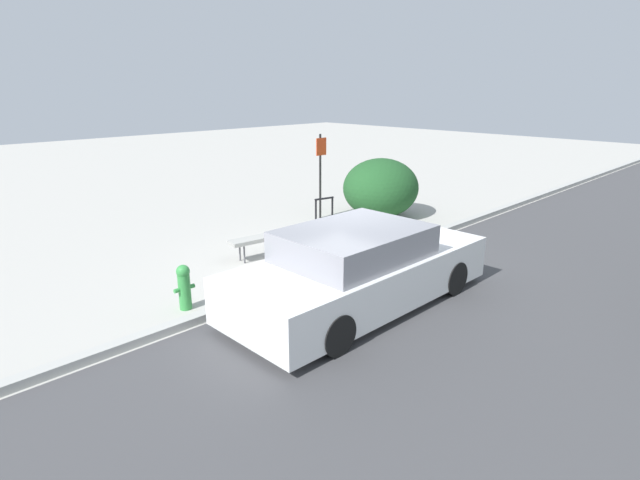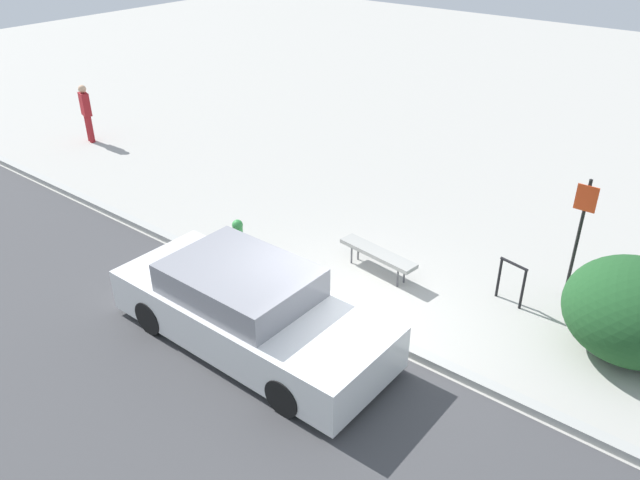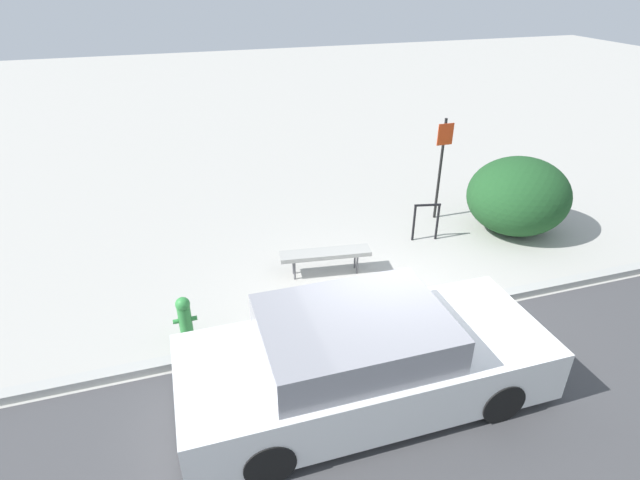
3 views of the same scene
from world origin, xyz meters
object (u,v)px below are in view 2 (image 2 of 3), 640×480
Objects in this scene: bike_rack at (512,278)px; sign_post at (580,228)px; pedestrian at (86,112)px; bench at (378,254)px; fire_hydrant at (238,236)px; parked_car_near at (249,309)px.

sign_post is at bearing 49.99° from bike_rack.
pedestrian is (-13.82, -0.71, -0.49)m from sign_post.
sign_post is (3.13, 1.51, 0.96)m from bench.
parked_car_near is (2.15, -1.90, 0.22)m from fire_hydrant.
sign_post is at bearing 19.38° from pedestrian.
bike_rack is at bearing 52.32° from parked_car_near.
bike_rack is 0.17× the size of parked_car_near.
pedestrian is (-10.69, 0.80, 0.47)m from bench.
sign_post reaches higher than bike_rack.
bike_rack is 4.67m from parked_car_near.
fire_hydrant reaches higher than bench.
fire_hydrant is at bearing -155.28° from sign_post.
bench is at bearing 81.57° from parked_car_near.
parked_car_near is at bearing -4.12° from pedestrian.
bike_rack is at bearing 19.51° from fire_hydrant.
parked_car_near reaches higher than fire_hydrant.
bike_rack reaches higher than bench.
parked_car_near is at bearing -127.98° from bike_rack.
fire_hydrant is 0.46× the size of pedestrian.
fire_hydrant is at bearing 2.95° from pedestrian.
bench is at bearing 12.17° from pedestrian.
bench is 2.49m from bike_rack.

